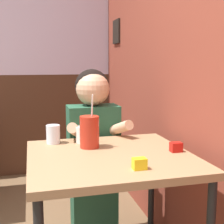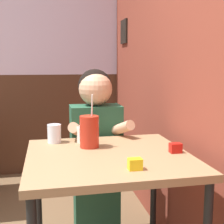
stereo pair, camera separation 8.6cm
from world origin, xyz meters
name	(u,v)px [view 2 (the right image)]	position (x,y,z in m)	size (l,w,h in m)	color
brick_wall_right	(154,46)	(1.24, 1.18, 1.35)	(0.08, 4.35, 2.70)	brown
back_wall	(4,50)	(-0.01, 2.38, 1.36)	(5.41, 0.09, 2.70)	silver
main_table	(109,169)	(0.72, 0.38, 0.68)	(0.82, 0.78, 0.76)	#93704C
person_seated	(96,148)	(0.74, 0.91, 0.65)	(0.42, 0.42, 1.18)	#235138
cocktail_pitcher	(89,132)	(0.64, 0.53, 0.85)	(0.11, 0.11, 0.29)	#B22819
glass_near_pitcher	(54,134)	(0.46, 0.68, 0.81)	(0.08, 0.08, 0.11)	silver
glass_center	(84,134)	(0.63, 0.65, 0.81)	(0.08, 0.08, 0.09)	silver
condiment_ketchup	(175,148)	(1.07, 0.33, 0.78)	(0.06, 0.04, 0.05)	#B7140F
condiment_mustard	(135,164)	(0.79, 0.12, 0.78)	(0.06, 0.04, 0.05)	yellow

